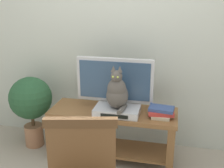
# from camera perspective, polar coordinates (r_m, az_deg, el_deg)

# --- Properties ---
(back_wall) EXTENTS (7.00, 0.12, 2.80)m
(back_wall) POSITION_cam_1_polar(r_m,az_deg,el_deg) (3.03, 1.93, 13.05)
(back_wall) COLOR #B7BCB2
(back_wall) RESTS_ON ground
(tv_stand) EXTENTS (1.28, 0.45, 0.55)m
(tv_stand) POSITION_cam_1_polar(r_m,az_deg,el_deg) (2.86, 0.22, -8.75)
(tv_stand) COLOR brown
(tv_stand) RESTS_ON ground
(tv) EXTENTS (0.78, 0.20, 0.52)m
(tv) POSITION_cam_1_polar(r_m,az_deg,el_deg) (2.76, 0.58, 0.37)
(tv) COLOR #B7B7BC
(tv) RESTS_ON tv_stand
(media_box) EXTENTS (0.44, 0.29, 0.07)m
(media_box) POSITION_cam_1_polar(r_m,az_deg,el_deg) (2.71, 1.09, -5.49)
(media_box) COLOR #BCBCC1
(media_box) RESTS_ON tv_stand
(cat) EXTENTS (0.21, 0.30, 0.43)m
(cat) POSITION_cam_1_polar(r_m,az_deg,el_deg) (2.62, 1.08, -1.74)
(cat) COLOR #514C47
(cat) RESTS_ON media_box
(book_stack) EXTENTS (0.25, 0.18, 0.10)m
(book_stack) POSITION_cam_1_polar(r_m,az_deg,el_deg) (2.67, 10.16, -5.76)
(book_stack) COLOR beige
(book_stack) RESTS_ON tv_stand
(potted_plant) EXTENTS (0.47, 0.47, 0.82)m
(potted_plant) POSITION_cam_1_polar(r_m,az_deg,el_deg) (3.17, -16.48, -3.55)
(potted_plant) COLOR #9E6B4C
(potted_plant) RESTS_ON ground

